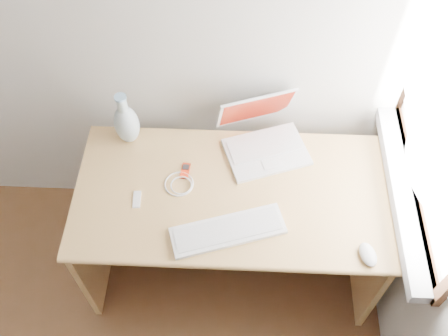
{
  "coord_description": "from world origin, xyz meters",
  "views": [
    {
      "loc": [
        0.98,
        0.13,
        2.58
      ],
      "look_at": [
        0.93,
        1.35,
        0.84
      ],
      "focal_mm": 40.0,
      "sensor_mm": 36.0,
      "label": 1
    }
  ],
  "objects_px": {
    "desk": "(232,201)",
    "laptop": "(267,137)",
    "external_keyboard": "(228,230)",
    "vase": "(126,123)"
  },
  "relations": [
    {
      "from": "laptop",
      "to": "vase",
      "type": "distance_m",
      "value": 0.64
    },
    {
      "from": "laptop",
      "to": "desk",
      "type": "bearing_deg",
      "value": -149.04
    },
    {
      "from": "external_keyboard",
      "to": "vase",
      "type": "relative_size",
      "value": 1.7
    },
    {
      "from": "laptop",
      "to": "external_keyboard",
      "type": "height_order",
      "value": "laptop"
    },
    {
      "from": "laptop",
      "to": "external_keyboard",
      "type": "bearing_deg",
      "value": -128.71
    },
    {
      "from": "external_keyboard",
      "to": "desk",
      "type": "bearing_deg",
      "value": 70.77
    },
    {
      "from": "laptop",
      "to": "vase",
      "type": "height_order",
      "value": "vase"
    },
    {
      "from": "laptop",
      "to": "external_keyboard",
      "type": "distance_m",
      "value": 0.49
    },
    {
      "from": "external_keyboard",
      "to": "vase",
      "type": "distance_m",
      "value": 0.68
    },
    {
      "from": "desk",
      "to": "laptop",
      "type": "distance_m",
      "value": 0.36
    }
  ]
}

